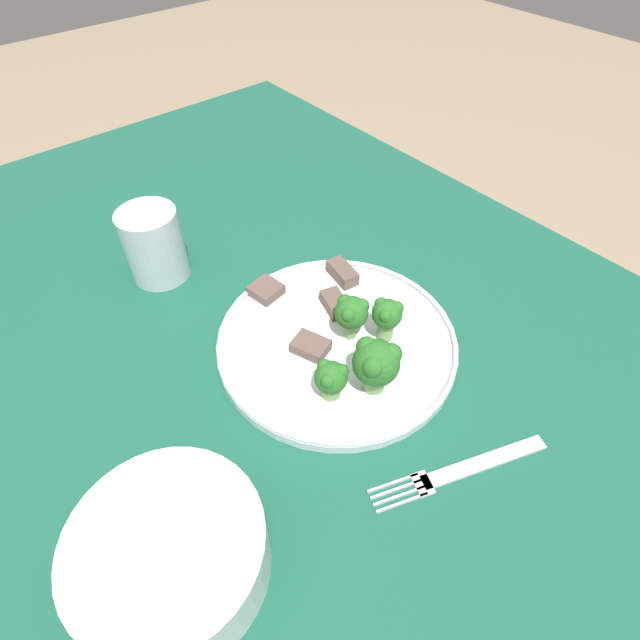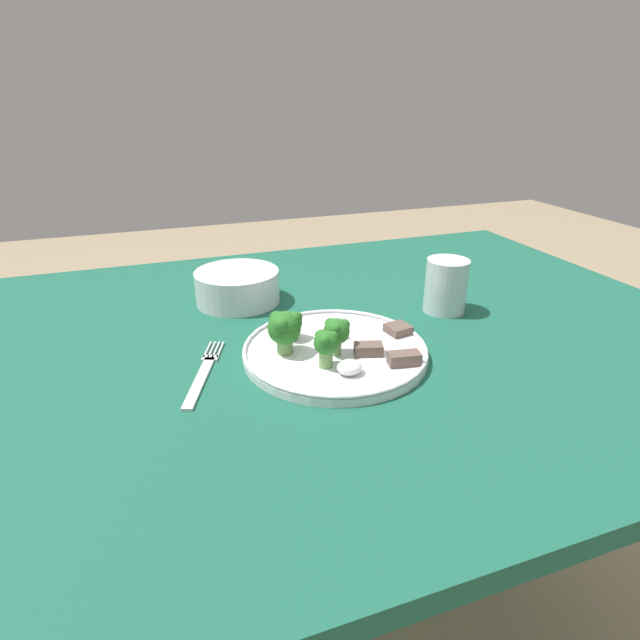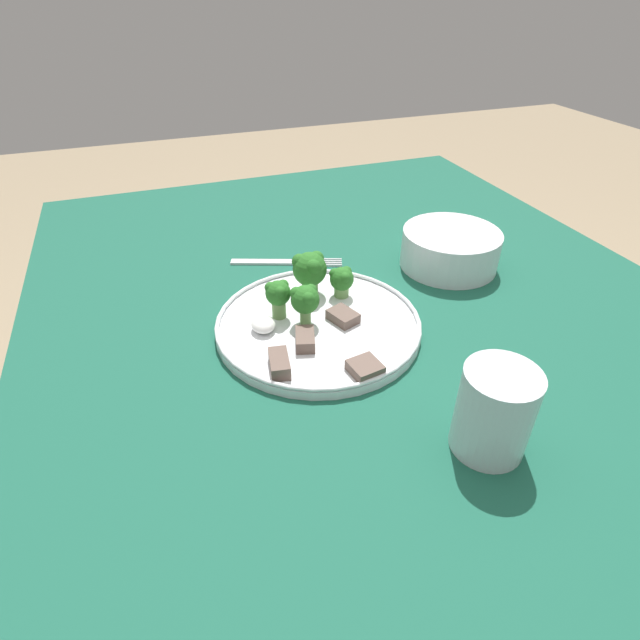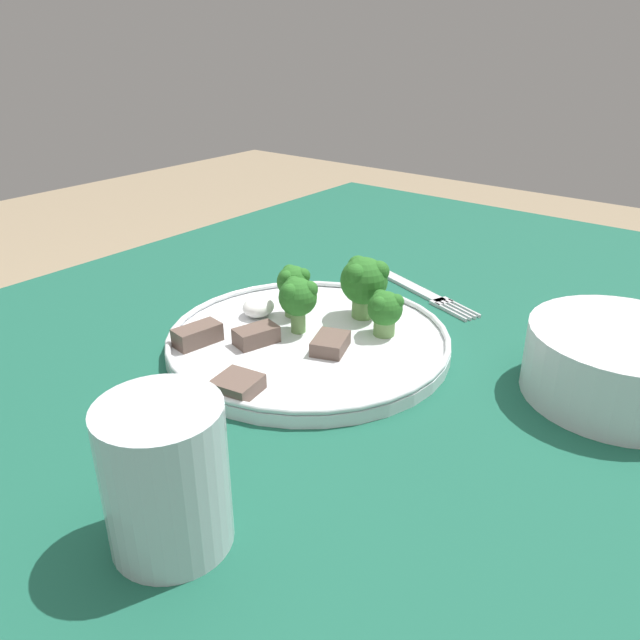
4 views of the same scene
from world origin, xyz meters
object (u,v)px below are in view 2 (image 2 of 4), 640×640
at_px(dinner_plate, 335,350).
at_px(fork, 204,373).
at_px(drinking_glass, 446,289).
at_px(cream_bowl, 238,287).

bearing_deg(dinner_plate, fork, 176.60).
xyz_separation_m(dinner_plate, fork, (-0.20, 0.01, -0.01)).
height_order(dinner_plate, drinking_glass, drinking_glass).
bearing_deg(cream_bowl, drinking_glass, -25.88).
xyz_separation_m(fork, cream_bowl, (0.10, 0.25, 0.03)).
xyz_separation_m(fork, drinking_glass, (0.45, 0.08, 0.04)).
bearing_deg(dinner_plate, drinking_glass, 20.84).
bearing_deg(cream_bowl, dinner_plate, -69.85).
relative_size(fork, drinking_glass, 1.87).
bearing_deg(drinking_glass, fork, -169.38).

